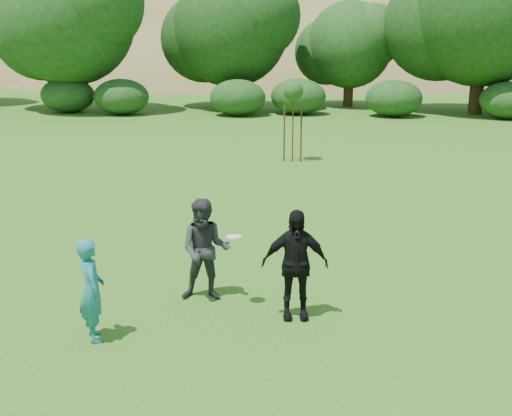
{
  "coord_description": "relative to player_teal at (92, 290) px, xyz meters",
  "views": [
    {
      "loc": [
        1.21,
        -9.4,
        4.56
      ],
      "look_at": [
        0.0,
        3.0,
        1.1
      ],
      "focal_mm": 45.0,
      "sensor_mm": 36.0,
      "label": 1
    }
  ],
  "objects": [
    {
      "name": "ground",
      "position": [
        2.12,
        0.74,
        -0.8
      ],
      "size": [
        120.0,
        120.0,
        0.0
      ],
      "primitive_type": "plane",
      "color": "#19470C",
      "rests_on": "ground"
    },
    {
      "name": "player_teal",
      "position": [
        0.0,
        0.0,
        0.0
      ],
      "size": [
        0.62,
        0.7,
        1.6
      ],
      "primitive_type": "imported",
      "rotation": [
        0.0,
        0.0,
        2.09
      ],
      "color": "#1A6E76",
      "rests_on": "ground"
    },
    {
      "name": "player_grey",
      "position": [
        1.44,
        1.67,
        0.11
      ],
      "size": [
        0.92,
        0.74,
        1.81
      ],
      "primitive_type": "imported",
      "rotation": [
        0.0,
        0.0,
        0.07
      ],
      "color": "#2A2B2D",
      "rests_on": "ground"
    },
    {
      "name": "player_black",
      "position": [
        3.01,
        1.07,
        0.12
      ],
      "size": [
        1.12,
        0.57,
        1.84
      ],
      "primitive_type": "imported",
      "rotation": [
        0.0,
        0.0,
        0.12
      ],
      "color": "black",
      "rests_on": "ground"
    },
    {
      "name": "frisbee",
      "position": [
        1.98,
        1.38,
        0.45
      ],
      "size": [
        0.27,
        0.27,
        0.05
      ],
      "color": "white",
      "rests_on": "ground"
    },
    {
      "name": "sapling",
      "position": [
        2.43,
        14.07,
        1.62
      ],
      "size": [
        0.7,
        0.7,
        2.85
      ],
      "color": "#3E2618",
      "rests_on": "ground"
    },
    {
      "name": "hillside",
      "position": [
        1.56,
        69.19,
        -12.77
      ],
      "size": [
        150.0,
        72.0,
        52.0
      ],
      "color": "olive",
      "rests_on": "ground"
    },
    {
      "name": "tree_row",
      "position": [
        5.35,
        29.43,
        4.07
      ],
      "size": [
        53.92,
        10.38,
        9.62
      ],
      "color": "#3A2616",
      "rests_on": "ground"
    }
  ]
}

